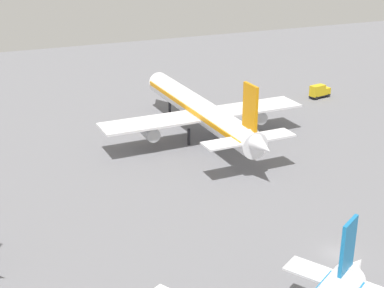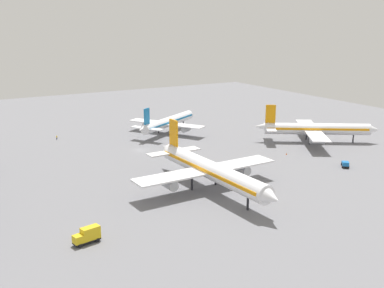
{
  "view_description": "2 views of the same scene",
  "coord_description": "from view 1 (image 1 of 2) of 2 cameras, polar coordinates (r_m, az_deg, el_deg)",
  "views": [
    {
      "loc": [
        -51.77,
        42.94,
        41.21
      ],
      "look_at": [
        30.86,
        7.7,
        5.55
      ],
      "focal_mm": 53.36,
      "sensor_mm": 36.0,
      "label": 1
    },
    {
      "loc": [
        145.34,
        -64.45,
        43.19
      ],
      "look_at": [
        23.14,
        7.41,
        6.49
      ],
      "focal_mm": 43.79,
      "sensor_mm": 36.0,
      "label": 2
    }
  ],
  "objects": [
    {
      "name": "ground",
      "position": [
        78.88,
        14.33,
        -10.61
      ],
      "size": [
        288.0,
        288.0,
        0.0
      ],
      "primitive_type": "plane",
      "color": "slate"
    },
    {
      "name": "airplane_taxiing",
      "position": [
        113.3,
        0.84,
        3.42
      ],
      "size": [
        52.2,
        41.79,
        15.89
      ],
      "rotation": [
        0.0,
        0.0,
        0.03
      ],
      "color": "white",
      "rests_on": "ground"
    },
    {
      "name": "catering_truck",
      "position": [
        143.84,
        12.62,
        5.18
      ],
      "size": [
        3.05,
        5.86,
        3.3
      ],
      "rotation": [
        0.0,
        0.0,
        4.9
      ],
      "color": "black",
      "rests_on": "ground"
    }
  ]
}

